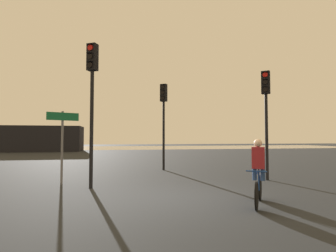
# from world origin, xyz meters

# --- Properties ---
(ground_plane) EXTENTS (120.00, 120.00, 0.00)m
(ground_plane) POSITION_xyz_m (0.00, 0.00, 0.00)
(ground_plane) COLOR black
(water_strip) EXTENTS (80.00, 16.00, 0.01)m
(water_strip) POSITION_xyz_m (0.00, 37.40, 0.00)
(water_strip) COLOR gray
(water_strip) RESTS_ON ground
(distant_building) EXTENTS (11.14, 4.00, 3.08)m
(distant_building) POSITION_xyz_m (-11.82, 27.40, 1.54)
(distant_building) COLOR black
(distant_building) RESTS_ON ground
(traffic_light_center) EXTENTS (0.40, 0.42, 4.43)m
(traffic_light_center) POSITION_xyz_m (0.52, 6.32, 3.08)
(traffic_light_center) COLOR black
(traffic_light_center) RESTS_ON ground
(traffic_light_near_left) EXTENTS (0.40, 0.42, 4.79)m
(traffic_light_near_left) POSITION_xyz_m (-2.65, 2.00, 3.31)
(traffic_light_near_left) COLOR black
(traffic_light_near_left) RESTS_ON ground
(traffic_light_near_right) EXTENTS (0.41, 0.42, 4.29)m
(traffic_light_near_right) POSITION_xyz_m (3.96, 2.42, 2.99)
(traffic_light_near_right) COLOR black
(traffic_light_near_right) RESTS_ON ground
(direction_sign_post) EXTENTS (1.01, 0.49, 2.60)m
(direction_sign_post) POSITION_xyz_m (-3.73, 2.90, 1.70)
(direction_sign_post) COLOR slate
(direction_sign_post) RESTS_ON ground
(cyclist) EXTENTS (1.00, 1.43, 1.62)m
(cyclist) POSITION_xyz_m (1.65, -0.96, 0.82)
(cyclist) COLOR black
(cyclist) RESTS_ON ground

